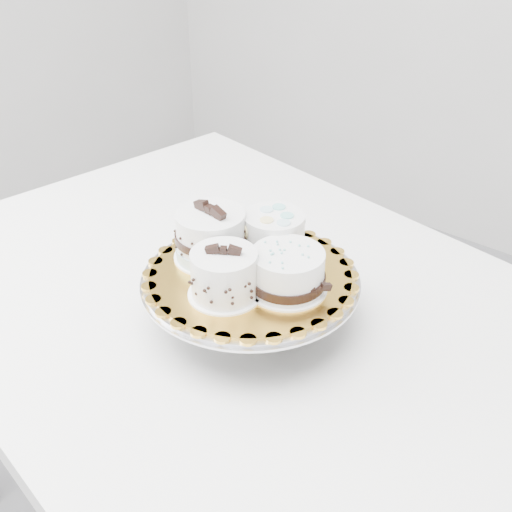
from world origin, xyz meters
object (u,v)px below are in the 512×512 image
Objects in this scene: cake_stand at (251,291)px; cake_board at (250,275)px; cake_swirl at (224,275)px; cake_banded at (211,237)px; table at (256,342)px; cake_ribbon at (288,272)px; cake_dots at (274,234)px.

cake_board reaches higher than cake_stand.
cake_swirl is 1.10× the size of cake_banded.
cake_swirl is (0.01, -0.06, 0.03)m from cake_board.
cake_ribbon reaches higher than table.
cake_ribbon is at bearing 3.50° from cake_stand.
cake_board is at bearing -78.71° from cake_dots.
table is 10.07× the size of cake_ribbon.
cake_ribbon is at bearing 8.55° from cake_banded.
cake_swirl is at bearing -67.37° from table.
cake_ribbon is (0.08, -0.03, 0.19)m from table.
cake_swirl is at bearing -79.27° from cake_dots.
cake_dots is (-0.01, 0.07, 0.07)m from cake_stand.
cake_banded reaches higher than cake_dots.
cake_stand is 2.37× the size of cake_ribbon.
cake_banded reaches higher than cake_board.
table is at bearing 70.69° from cake_swirl.
cake_stand is 2.80× the size of cake_banded.
cake_banded reaches higher than cake_ribbon.
cake_banded is at bearing -138.50° from table.
cake_swirl is 0.13m from cake_dots.
table is 10.78× the size of cake_swirl.
cake_banded is 0.85× the size of cake_ribbon.
table is at bearing -175.26° from cake_ribbon.
cake_stand is at bearing -78.71° from cake_dots.
cake_dots reaches higher than cake_stand.
cake_swirl is (0.02, -0.10, 0.20)m from table.
cake_ribbon is at bearing 15.37° from cake_swirl.
cake_swirl reaches higher than table.
cake_board is 0.08m from cake_dots.
cake_dots reaches higher than cake_board.
table is 0.20m from cake_dots.
table is 4.64× the size of cake_board.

